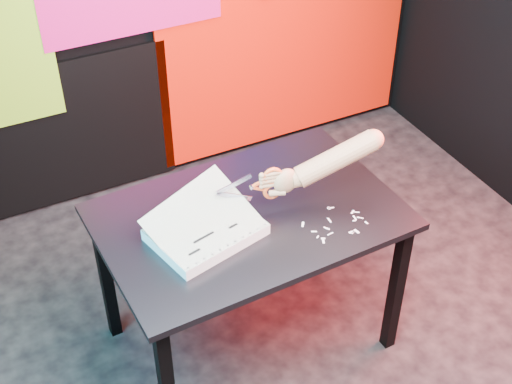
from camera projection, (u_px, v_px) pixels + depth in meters
room at (330, 80)px, 2.49m from camera, size 3.01×3.01×2.71m
backdrop at (191, 20)px, 3.78m from camera, size 2.88×0.05×2.08m
work_table at (249, 231)px, 2.90m from camera, size 1.22×0.84×0.75m
printout_stack at (206, 231)px, 2.73m from camera, size 0.47×0.38×0.21m
scissors at (268, 184)px, 2.78m from camera, size 0.26×0.06×0.15m
hand_forearm at (328, 162)px, 2.79m from camera, size 0.49×0.15×0.23m
paper_clippings at (338, 225)px, 2.79m from camera, size 0.25×0.19×0.00m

